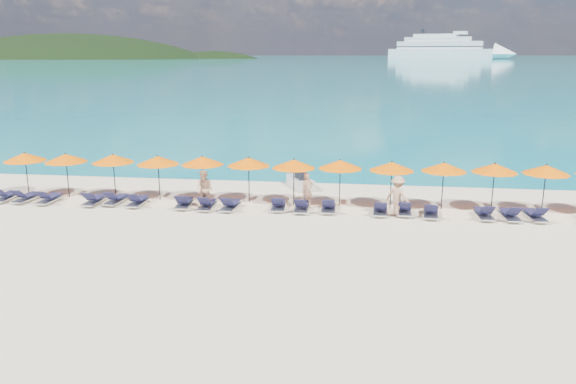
# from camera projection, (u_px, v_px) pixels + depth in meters

# --- Properties ---
(ground) EXTENTS (1400.00, 1400.00, 0.00)m
(ground) POSITION_uv_depth(u_px,v_px,m) (278.00, 240.00, 21.99)
(ground) COLOR beige
(sea) EXTENTS (1600.00, 1300.00, 0.01)m
(sea) POSITION_uv_depth(u_px,v_px,m) (361.00, 58.00, 656.70)
(sea) COLOR #1FA9B2
(sea) RESTS_ON ground
(headland_main) EXTENTS (374.00, 242.00, 126.50)m
(headland_main) POSITION_uv_depth(u_px,v_px,m) (71.00, 96.00, 588.29)
(headland_main) COLOR black
(headland_main) RESTS_ON ground
(headland_small) EXTENTS (162.00, 126.00, 85.50)m
(headland_small) POSITION_uv_depth(u_px,v_px,m) (215.00, 93.00, 587.92)
(headland_small) COLOR black
(headland_small) RESTS_ON ground
(cruise_ship) EXTENTS (123.62, 64.31, 34.81)m
(cruise_ship) POSITION_uv_depth(u_px,v_px,m) (452.00, 49.00, 563.58)
(cruise_ship) COLOR white
(cruise_ship) RESTS_ON ground
(jetski) EXTENTS (1.79, 2.45, 0.82)m
(jetski) POSITION_uv_depth(u_px,v_px,m) (301.00, 182.00, 30.33)
(jetski) COLOR silver
(jetski) RESTS_ON ground
(beachgoer_a) EXTENTS (0.74, 0.70, 1.69)m
(beachgoer_a) POSITION_uv_depth(u_px,v_px,m) (307.00, 191.00, 26.26)
(beachgoer_a) COLOR tan
(beachgoer_a) RESTS_ON ground
(beachgoer_b) EXTENTS (1.00, 0.74, 1.83)m
(beachgoer_b) POSITION_uv_depth(u_px,v_px,m) (205.00, 190.00, 26.18)
(beachgoer_b) COLOR tan
(beachgoer_b) RESTS_ON ground
(beachgoer_c) EXTENTS (1.29, 1.10, 1.83)m
(beachgoer_c) POSITION_uv_depth(u_px,v_px,m) (398.00, 196.00, 25.02)
(beachgoer_c) COLOR tan
(beachgoer_c) RESTS_ON ground
(umbrella_0) EXTENTS (2.10, 2.10, 2.28)m
(umbrella_0) POSITION_uv_depth(u_px,v_px,m) (25.00, 157.00, 28.26)
(umbrella_0) COLOR black
(umbrella_0) RESTS_ON ground
(umbrella_1) EXTENTS (2.10, 2.10, 2.28)m
(umbrella_1) POSITION_uv_depth(u_px,v_px,m) (66.00, 158.00, 27.98)
(umbrella_1) COLOR black
(umbrella_1) RESTS_ON ground
(umbrella_2) EXTENTS (2.10, 2.10, 2.28)m
(umbrella_2) POSITION_uv_depth(u_px,v_px,m) (113.00, 159.00, 27.84)
(umbrella_2) COLOR black
(umbrella_2) RESTS_ON ground
(umbrella_3) EXTENTS (2.10, 2.10, 2.28)m
(umbrella_3) POSITION_uv_depth(u_px,v_px,m) (158.00, 160.00, 27.40)
(umbrella_3) COLOR black
(umbrella_3) RESTS_ON ground
(umbrella_4) EXTENTS (2.10, 2.10, 2.28)m
(umbrella_4) POSITION_uv_depth(u_px,v_px,m) (202.00, 161.00, 27.33)
(umbrella_4) COLOR black
(umbrella_4) RESTS_ON ground
(umbrella_5) EXTENTS (2.10, 2.10, 2.28)m
(umbrella_5) POSITION_uv_depth(u_px,v_px,m) (249.00, 162.00, 27.05)
(umbrella_5) COLOR black
(umbrella_5) RESTS_ON ground
(umbrella_6) EXTENTS (2.10, 2.10, 2.28)m
(umbrella_6) POSITION_uv_depth(u_px,v_px,m) (294.00, 164.00, 26.54)
(umbrella_6) COLOR black
(umbrella_6) RESTS_ON ground
(umbrella_7) EXTENTS (2.10, 2.10, 2.28)m
(umbrella_7) POSITION_uv_depth(u_px,v_px,m) (340.00, 164.00, 26.42)
(umbrella_7) COLOR black
(umbrella_7) RESTS_ON ground
(umbrella_8) EXTENTS (2.10, 2.10, 2.28)m
(umbrella_8) POSITION_uv_depth(u_px,v_px,m) (392.00, 166.00, 25.94)
(umbrella_8) COLOR black
(umbrella_8) RESTS_ON ground
(umbrella_9) EXTENTS (2.10, 2.10, 2.28)m
(umbrella_9) POSITION_uv_depth(u_px,v_px,m) (444.00, 167.00, 25.81)
(umbrella_9) COLOR black
(umbrella_9) RESTS_ON ground
(umbrella_10) EXTENTS (2.10, 2.10, 2.28)m
(umbrella_10) POSITION_uv_depth(u_px,v_px,m) (495.00, 168.00, 25.61)
(umbrella_10) COLOR black
(umbrella_10) RESTS_ON ground
(umbrella_11) EXTENTS (2.10, 2.10, 2.28)m
(umbrella_11) POSITION_uv_depth(u_px,v_px,m) (546.00, 170.00, 25.25)
(umbrella_11) COLOR black
(umbrella_11) RESTS_ON ground
(lounger_0) EXTENTS (0.72, 1.73, 0.66)m
(lounger_0) POSITION_uv_depth(u_px,v_px,m) (6.00, 196.00, 27.76)
(lounger_0) COLOR silver
(lounger_0) RESTS_ON ground
(lounger_1) EXTENTS (0.77, 1.75, 0.66)m
(lounger_1) POSITION_uv_depth(u_px,v_px,m) (26.00, 197.00, 27.56)
(lounger_1) COLOR silver
(lounger_1) RESTS_ON ground
(lounger_2) EXTENTS (0.66, 1.71, 0.66)m
(lounger_2) POSITION_uv_depth(u_px,v_px,m) (49.00, 198.00, 27.35)
(lounger_2) COLOR silver
(lounger_2) RESTS_ON ground
(lounger_3) EXTENTS (0.63, 1.71, 0.66)m
(lounger_3) POSITION_uv_depth(u_px,v_px,m) (94.00, 200.00, 27.07)
(lounger_3) COLOR silver
(lounger_3) RESTS_ON ground
(lounger_4) EXTENTS (0.71, 1.73, 0.66)m
(lounger_4) POSITION_uv_depth(u_px,v_px,m) (116.00, 199.00, 27.18)
(lounger_4) COLOR silver
(lounger_4) RESTS_ON ground
(lounger_5) EXTENTS (0.62, 1.70, 0.66)m
(lounger_5) POSITION_uv_depth(u_px,v_px,m) (138.00, 201.00, 26.87)
(lounger_5) COLOR silver
(lounger_5) RESTS_ON ground
(lounger_6) EXTENTS (0.77, 1.75, 0.66)m
(lounger_6) POSITION_uv_depth(u_px,v_px,m) (184.00, 203.00, 26.53)
(lounger_6) COLOR silver
(lounger_6) RESTS_ON ground
(lounger_7) EXTENTS (0.65, 1.71, 0.66)m
(lounger_7) POSITION_uv_depth(u_px,v_px,m) (207.00, 204.00, 26.27)
(lounger_7) COLOR silver
(lounger_7) RESTS_ON ground
(lounger_8) EXTENTS (0.75, 1.74, 0.66)m
(lounger_8) POSITION_uv_depth(u_px,v_px,m) (230.00, 205.00, 26.16)
(lounger_8) COLOR silver
(lounger_8) RESTS_ON ground
(lounger_9) EXTENTS (0.74, 1.74, 0.66)m
(lounger_9) POSITION_uv_depth(u_px,v_px,m) (279.00, 205.00, 26.16)
(lounger_9) COLOR silver
(lounger_9) RESTS_ON ground
(lounger_10) EXTENTS (0.63, 1.70, 0.66)m
(lounger_10) POSITION_uv_depth(u_px,v_px,m) (302.00, 206.00, 25.89)
(lounger_10) COLOR silver
(lounger_10) RESTS_ON ground
(lounger_11) EXTENTS (0.66, 1.71, 0.66)m
(lounger_11) POSITION_uv_depth(u_px,v_px,m) (329.00, 207.00, 25.87)
(lounger_11) COLOR silver
(lounger_11) RESTS_ON ground
(lounger_12) EXTENTS (0.68, 1.72, 0.66)m
(lounger_12) POSITION_uv_depth(u_px,v_px,m) (380.00, 209.00, 25.44)
(lounger_12) COLOR silver
(lounger_12) RESTS_ON ground
(lounger_13) EXTENTS (0.70, 1.73, 0.66)m
(lounger_13) POSITION_uv_depth(u_px,v_px,m) (404.00, 209.00, 25.44)
(lounger_13) COLOR silver
(lounger_13) RESTS_ON ground
(lounger_14) EXTENTS (0.79, 1.75, 0.66)m
(lounger_14) POSITION_uv_depth(u_px,v_px,m) (431.00, 212.00, 25.03)
(lounger_14) COLOR silver
(lounger_14) RESTS_ON ground
(lounger_15) EXTENTS (0.67, 1.72, 0.66)m
(lounger_15) POSITION_uv_depth(u_px,v_px,m) (484.00, 213.00, 24.80)
(lounger_15) COLOR silver
(lounger_15) RESTS_ON ground
(lounger_16) EXTENTS (0.71, 1.73, 0.66)m
(lounger_16) POSITION_uv_depth(u_px,v_px,m) (510.00, 214.00, 24.63)
(lounger_16) COLOR silver
(lounger_16) RESTS_ON ground
(lounger_17) EXTENTS (0.77, 1.75, 0.66)m
(lounger_17) POSITION_uv_depth(u_px,v_px,m) (535.00, 215.00, 24.57)
(lounger_17) COLOR silver
(lounger_17) RESTS_ON ground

